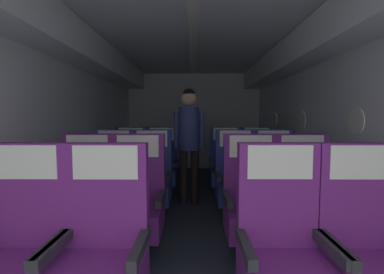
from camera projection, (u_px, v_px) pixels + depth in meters
ground at (194, 219)px, 3.34m from camera, size 3.39×6.93×0.02m
fuselage_shell at (194, 83)px, 3.46m from camera, size 3.27×6.58×2.33m
seat_a_left_window at (18, 255)px, 1.53m from camera, size 0.51×0.49×1.08m
seat_a_left_aisle at (102, 255)px, 1.52m from camera, size 0.51×0.49×1.08m
seat_a_right_aisle at (369, 255)px, 1.52m from camera, size 0.51×0.49×1.08m
seat_a_right_window at (283, 255)px, 1.53m from camera, size 0.51×0.49×1.08m
seat_b_left_window at (85, 204)px, 2.43m from camera, size 0.51×0.49×1.08m
seat_b_left_aisle at (136, 204)px, 2.42m from camera, size 0.51×0.49×1.08m
seat_b_right_aisle at (305, 205)px, 2.40m from camera, size 0.51×0.49×1.08m
seat_b_right_window at (252, 205)px, 2.40m from camera, size 0.51×0.49×1.08m
seat_c_left_window at (112, 181)px, 3.31m from camera, size 0.51×0.49×1.08m
seat_c_left_aisle at (151, 181)px, 3.29m from camera, size 0.51×0.49×1.08m
seat_c_right_aisle at (275, 181)px, 3.28m from camera, size 0.51×0.49×1.08m
seat_c_right_window at (236, 181)px, 3.29m from camera, size 0.51×0.49×1.08m
seat_d_left_window at (130, 168)px, 4.19m from camera, size 0.51×0.49×1.08m
seat_d_left_aisle at (161, 168)px, 4.20m from camera, size 0.51×0.49×1.08m
seat_d_right_aisle at (258, 168)px, 4.17m from camera, size 0.51×0.49×1.08m
seat_d_right_window at (226, 168)px, 4.19m from camera, size 0.51×0.49×1.08m
flight_attendant at (189, 133)px, 3.83m from camera, size 0.43×0.28×1.63m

